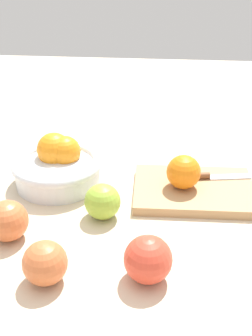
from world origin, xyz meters
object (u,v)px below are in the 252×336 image
(orange_on_board, at_px, (184,172))
(knife, at_px, (214,176))
(apple_front_center, at_px, (102,202))
(apple_front_right, at_px, (148,259))
(apple_front_left, at_px, (45,263))
(cutting_board, at_px, (194,190))
(bowl, at_px, (58,165))
(apple_front_left_2, at_px, (7,221))

(orange_on_board, height_order, knife, orange_on_board)
(orange_on_board, distance_m, apple_front_center, 0.18)
(orange_on_board, bearing_deg, apple_front_right, -103.29)
(apple_front_left, relative_size, apple_front_center, 1.01)
(apple_front_left, bearing_deg, cutting_board, 48.94)
(bowl, bearing_deg, knife, 2.31)
(cutting_board, height_order, apple_front_center, apple_front_center)
(bowl, bearing_deg, apple_front_right, -53.09)
(knife, relative_size, apple_front_left_2, 2.11)
(knife, xyz_separation_m, apple_front_right, (-0.13, -0.29, 0.01))
(apple_front_left, height_order, apple_front_center, same)
(bowl, distance_m, cutting_board, 0.30)
(orange_on_board, relative_size, knife, 0.45)
(bowl, height_order, orange_on_board, bowl)
(knife, relative_size, apple_front_right, 2.05)
(knife, bearing_deg, apple_front_center, -148.36)
(bowl, height_order, cutting_board, bowl)
(knife, relative_size, apple_front_center, 2.25)
(cutting_board, relative_size, apple_front_center, 3.60)
(apple_front_center, bearing_deg, bowl, 133.30)
(orange_on_board, distance_m, apple_front_left, 0.35)
(knife, bearing_deg, orange_on_board, -148.08)
(orange_on_board, distance_m, knife, 0.09)
(bowl, bearing_deg, apple_front_left, -79.80)
(bowl, relative_size, apple_front_center, 2.80)
(bowl, xyz_separation_m, cutting_board, (0.29, -0.02, -0.03))
(bowl, height_order, apple_front_left_2, bowl)
(cutting_board, distance_m, orange_on_board, 0.05)
(apple_front_right, bearing_deg, knife, 66.46)
(cutting_board, distance_m, apple_front_left, 0.37)
(bowl, xyz_separation_m, apple_front_center, (0.12, -0.12, -0.01))
(knife, height_order, apple_front_left_2, apple_front_left_2)
(orange_on_board, height_order, apple_front_left, orange_on_board)
(bowl, relative_size, apple_front_right, 2.56)
(orange_on_board, xyz_separation_m, apple_front_left_2, (-0.31, -0.17, -0.02))
(orange_on_board, distance_m, apple_front_right, 0.26)
(bowl, xyz_separation_m, apple_front_right, (0.21, -0.28, -0.00))
(apple_front_right, xyz_separation_m, apple_front_left_2, (-0.25, 0.08, -0.00))
(bowl, relative_size, apple_front_left, 2.77)
(bowl, bearing_deg, apple_front_center, -46.70)
(apple_front_right, relative_size, apple_front_left, 1.08)
(apple_front_left, bearing_deg, knife, 47.85)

